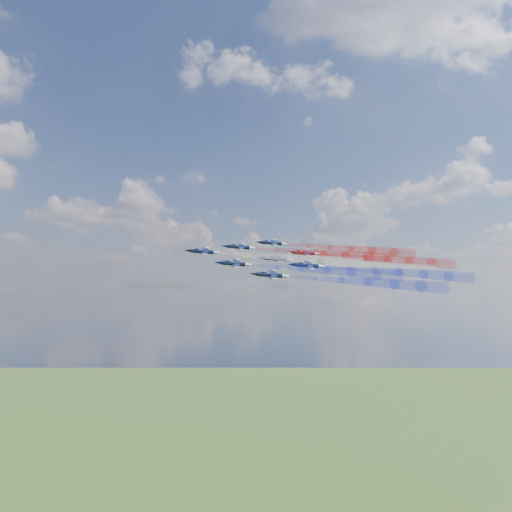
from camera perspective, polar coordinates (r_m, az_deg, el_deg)
jet_lead at (r=178.48m, az=-5.49°, el=0.46°), size 15.43×15.04×6.69m
trail_lead at (r=178.52m, az=3.65°, el=-0.21°), size 40.32×31.40×8.29m
jet_inner_left at (r=169.02m, az=-2.27°, el=-0.80°), size 15.43×15.04×6.69m
trail_inner_left at (r=170.82m, az=7.31°, el=-1.49°), size 40.32×31.40×8.29m
jet_inner_right at (r=186.88m, az=-1.72°, el=0.92°), size 15.43×15.04×6.69m
trail_inner_right at (r=188.66m, az=6.95°, el=0.28°), size 40.32×31.40×8.29m
jet_outer_left at (r=160.48m, az=1.53°, el=-1.98°), size 15.43×15.04×6.69m
trail_outer_left at (r=164.30m, az=11.50°, el=-2.66°), size 40.32×31.40×8.29m
jet_center_third at (r=180.18m, az=2.14°, el=-0.30°), size 15.43×15.04×6.69m
trail_center_third at (r=183.97m, az=11.02°, el=-0.94°), size 40.32×31.40×8.29m
jet_outer_right at (r=198.71m, az=1.69°, el=1.34°), size 15.43×15.04×6.69m
trail_outer_right at (r=202.02m, az=9.77°, el=0.73°), size 40.32×31.40×8.29m
jet_rear_left at (r=171.00m, az=5.31°, el=-0.98°), size 15.43×15.04×6.69m
trail_rear_left at (r=176.45m, az=14.53°, el=-1.63°), size 40.32×31.40×8.29m
jet_rear_right at (r=189.97m, az=5.04°, el=0.30°), size 15.43×15.04×6.69m
trail_rear_right at (r=195.03m, az=13.38°, el=-0.33°), size 40.32×31.40×8.29m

